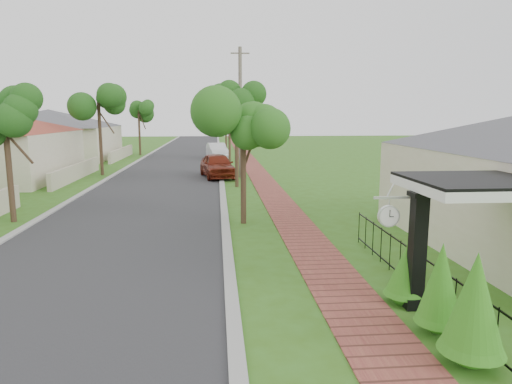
{
  "coord_description": "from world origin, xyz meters",
  "views": [
    {
      "loc": [
        0.36,
        -9.94,
        4.08
      ],
      "look_at": [
        1.67,
        5.24,
        1.5
      ],
      "focal_mm": 32.0,
      "sensor_mm": 36.0,
      "label": 1
    }
  ],
  "objects_px": {
    "parked_car_red": "(217,166)",
    "parked_car_white": "(217,151)",
    "station_clock": "(389,215)",
    "porch_post": "(417,257)",
    "utility_pole": "(240,113)",
    "near_tree": "(243,123)"
  },
  "relations": [
    {
      "from": "porch_post",
      "to": "utility_pole",
      "type": "distance_m",
      "value": 21.39
    },
    {
      "from": "parked_car_red",
      "to": "near_tree",
      "type": "bearing_deg",
      "value": -96.13
    },
    {
      "from": "parked_car_red",
      "to": "near_tree",
      "type": "relative_size",
      "value": 0.97
    },
    {
      "from": "parked_car_red",
      "to": "near_tree",
      "type": "xyz_separation_m",
      "value": [
        0.95,
        -13.03,
        3.01
      ]
    },
    {
      "from": "parked_car_white",
      "to": "utility_pole",
      "type": "height_order",
      "value": "utility_pole"
    },
    {
      "from": "parked_car_white",
      "to": "near_tree",
      "type": "bearing_deg",
      "value": -97.16
    },
    {
      "from": "parked_car_white",
      "to": "station_clock",
      "type": "relative_size",
      "value": 5.6
    },
    {
      "from": "utility_pole",
      "to": "station_clock",
      "type": "bearing_deg",
      "value": -84.13
    },
    {
      "from": "porch_post",
      "to": "station_clock",
      "type": "distance_m",
      "value": 1.05
    },
    {
      "from": "parked_car_red",
      "to": "utility_pole",
      "type": "xyz_separation_m",
      "value": [
        1.53,
        -0.03,
        3.44
      ]
    },
    {
      "from": "parked_car_red",
      "to": "parked_car_white",
      "type": "height_order",
      "value": "parked_car_red"
    },
    {
      "from": "parked_car_red",
      "to": "station_clock",
      "type": "distance_m",
      "value": 20.98
    },
    {
      "from": "parked_car_white",
      "to": "near_tree",
      "type": "xyz_separation_m",
      "value": [
        0.95,
        -26.12,
        3.07
      ]
    },
    {
      "from": "porch_post",
      "to": "parked_car_red",
      "type": "distance_m",
      "value": 21.44
    },
    {
      "from": "porch_post",
      "to": "parked_car_red",
      "type": "height_order",
      "value": "porch_post"
    },
    {
      "from": "porch_post",
      "to": "utility_pole",
      "type": "xyz_separation_m",
      "value": [
        -2.62,
        21.0,
        3.11
      ]
    },
    {
      "from": "near_tree",
      "to": "station_clock",
      "type": "relative_size",
      "value": 6.06
    },
    {
      "from": "parked_car_white",
      "to": "utility_pole",
      "type": "xyz_separation_m",
      "value": [
        1.53,
        -13.12,
        3.5
      ]
    },
    {
      "from": "porch_post",
      "to": "parked_car_red",
      "type": "relative_size",
      "value": 0.54
    },
    {
      "from": "station_clock",
      "to": "porch_post",
      "type": "bearing_deg",
      "value": -38.85
    },
    {
      "from": "parked_car_white",
      "to": "near_tree",
      "type": "distance_m",
      "value": 26.32
    },
    {
      "from": "parked_car_red",
      "to": "utility_pole",
      "type": "height_order",
      "value": "utility_pole"
    }
  ]
}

